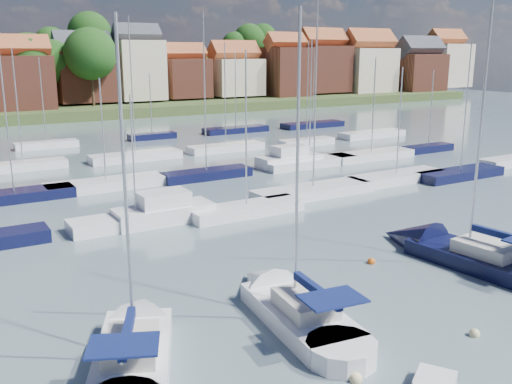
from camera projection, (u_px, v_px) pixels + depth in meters
ground at (140, 167)px, 59.82m from camera, size 260.00×260.00×0.00m
sailboat_left at (136, 344)px, 22.94m from camera, size 6.76×10.67×14.25m
sailboat_centre at (287, 306)px, 26.41m from camera, size 4.12×11.10×14.76m
sailboat_navy at (453, 253)px, 33.37m from camera, size 4.47×12.37×16.73m
buoy_b at (356, 382)px, 20.99m from camera, size 0.48×0.48×0.48m
buoy_c at (362, 338)px, 24.17m from camera, size 0.52×0.52×0.52m
buoy_d at (474, 336)px, 24.35m from camera, size 0.46×0.46×0.46m
buoy_e at (371, 263)px, 32.65m from camera, size 0.45×0.45×0.45m
marina_field at (175, 169)px, 56.61m from camera, size 79.62×41.41×15.93m
far_shore_town at (18, 82)px, 137.19m from camera, size 212.46×90.00×22.27m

